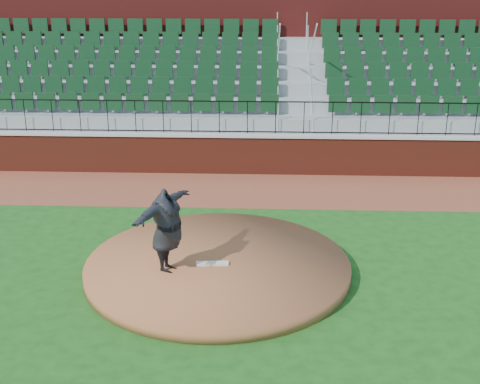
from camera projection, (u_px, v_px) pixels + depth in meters
The scene contains 10 objects.
ground at pixel (237, 272), 13.81m from camera, with size 90.00×90.00×0.00m, color #174A15.
warning_track at pixel (245, 189), 18.89m from camera, with size 34.00×3.20×0.01m, color brown.
field_wall at pixel (247, 155), 20.20m from camera, with size 34.00×0.35×1.20m, color maroon.
wall_cap at pixel (247, 135), 19.98m from camera, with size 34.00×0.45×0.10m, color #B7B7B7.
wall_railing at pixel (247, 117), 19.80m from camera, with size 34.00×0.05×1.00m, color black, non-canonical shape.
seating_stands at pixel (250, 86), 22.20m from camera, with size 34.00×5.10×4.60m, color gray, non-canonical shape.
concourse_wall at pixel (252, 61), 24.68m from camera, with size 34.00×0.50×5.50m, color maroon.
pitchers_mound at pixel (218, 267), 13.77m from camera, with size 5.67×5.67×0.25m, color brown.
pitching_rubber at pixel (212, 263), 13.58m from camera, with size 0.69×0.17×0.05m, color silver.
pitcher at pixel (167, 230), 13.04m from camera, with size 2.21×0.60×1.80m, color black.
Camera 1 is at (0.58, -12.42, 6.24)m, focal length 47.95 mm.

